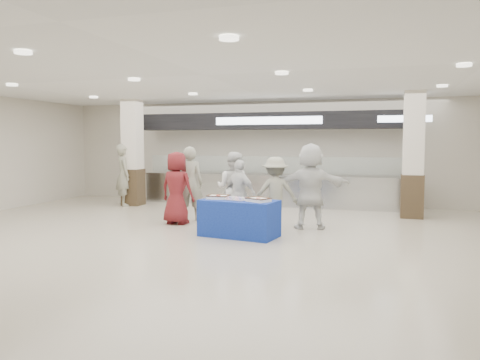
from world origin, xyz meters
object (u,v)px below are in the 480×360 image
(sheet_cake_right, at_px, (258,199))
(soldier_a, at_px, (190,183))
(civilian_white, at_px, (310,186))
(civilian_maroon, at_px, (177,188))
(soldier_bg, at_px, (123,175))
(chef_tall, at_px, (233,188))
(chef_short, at_px, (240,194))
(soldier_b, at_px, (275,193))
(cupcake_tray, at_px, (237,199))
(sheet_cake_left, at_px, (218,197))
(display_table, at_px, (239,218))

(sheet_cake_right, bearing_deg, soldier_a, 143.11)
(soldier_a, distance_m, civilian_white, 3.01)
(civilian_maroon, bearing_deg, soldier_bg, -32.12)
(civilian_maroon, bearing_deg, civilian_white, -166.10)
(chef_tall, relative_size, chef_short, 1.11)
(soldier_b, bearing_deg, sheet_cake_right, 66.76)
(civilian_maroon, distance_m, soldier_b, 2.33)
(soldier_bg, bearing_deg, cupcake_tray, -169.94)
(soldier_bg, bearing_deg, soldier_b, -157.13)
(civilian_maroon, bearing_deg, chef_tall, -155.04)
(soldier_bg, bearing_deg, chef_short, -162.29)
(soldier_a, distance_m, soldier_bg, 3.46)
(soldier_b, height_order, civilian_white, civilian_white)
(sheet_cake_left, distance_m, soldier_a, 1.93)
(sheet_cake_right, distance_m, chef_short, 1.30)
(display_table, distance_m, soldier_b, 1.29)
(sheet_cake_left, relative_size, soldier_b, 0.27)
(soldier_b, bearing_deg, display_table, 45.52)
(civilian_maroon, bearing_deg, cupcake_tray, 158.57)
(chef_short, relative_size, soldier_bg, 0.83)
(display_table, distance_m, soldier_bg, 5.78)
(chef_tall, bearing_deg, soldier_b, 171.10)
(chef_short, bearing_deg, chef_tall, -29.99)
(civilian_white, relative_size, soldier_bg, 1.03)
(civilian_maroon, relative_size, chef_short, 1.11)
(soldier_b, bearing_deg, civilian_white, 172.84)
(soldier_b, bearing_deg, civilian_maroon, -16.56)
(display_table, distance_m, cupcake_tray, 0.41)
(display_table, distance_m, civilian_white, 1.89)
(chef_tall, distance_m, civilian_white, 1.82)
(chef_short, bearing_deg, soldier_a, 3.05)
(sheet_cake_left, height_order, soldier_b, soldier_b)
(civilian_maroon, xyz_separation_m, soldier_bg, (-2.86, 2.38, 0.08))
(soldier_a, bearing_deg, civilian_maroon, 66.24)
(civilian_maroon, distance_m, soldier_bg, 3.72)
(cupcake_tray, xyz_separation_m, civilian_white, (1.29, 1.33, 0.17))
(cupcake_tray, distance_m, chef_tall, 1.49)
(soldier_b, bearing_deg, sheet_cake_left, 26.64)
(civilian_white, bearing_deg, soldier_bg, -31.77)
(cupcake_tray, xyz_separation_m, soldier_a, (-1.70, 1.56, 0.13))
(chef_tall, relative_size, soldier_bg, 0.92)
(civilian_maroon, xyz_separation_m, chef_short, (1.55, 0.00, -0.08))
(sheet_cake_left, bearing_deg, chef_tall, 94.06)
(cupcake_tray, xyz_separation_m, civilian_maroon, (-1.79, 1.00, 0.07))
(cupcake_tray, relative_size, soldier_a, 0.27)
(sheet_cake_right, relative_size, chef_tall, 0.31)
(sheet_cake_right, bearing_deg, civilian_white, 59.96)
(sheet_cake_right, distance_m, soldier_a, 2.73)
(soldier_a, distance_m, chef_tall, 1.19)
(display_table, bearing_deg, cupcake_tray, -126.48)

